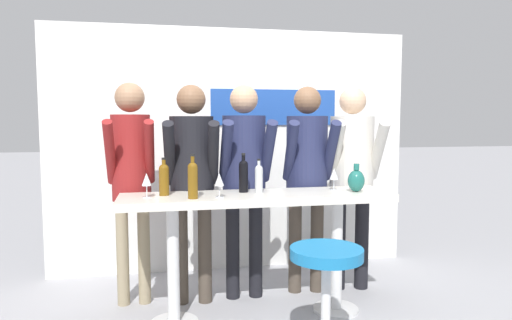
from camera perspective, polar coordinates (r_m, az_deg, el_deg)
ground_plane at (r=3.74m, az=0.24°, el=-19.07°), size 40.00×40.00×0.00m
back_wall at (r=4.68m, az=-2.85°, el=1.29°), size 3.66×0.12×2.44m
tasting_table at (r=3.49m, az=0.24°, el=-7.21°), size 2.06×0.49×0.97m
bar_stool at (r=2.98m, az=8.75°, el=-15.26°), size 0.48×0.48×0.74m
person_far_left at (r=3.83m, az=-15.33°, el=-0.69°), size 0.38×0.53×1.83m
person_left at (r=3.76m, az=-8.00°, el=-1.08°), size 0.45×0.57×1.81m
person_center_left at (r=3.84m, az=-1.48°, el=-0.86°), size 0.44×0.56×1.82m
person_center at (r=4.00m, az=6.39°, el=-0.66°), size 0.47×0.59×1.82m
person_center_right at (r=4.14m, az=11.89°, el=-0.67°), size 0.51×0.62×1.81m
wine_bottle_0 at (r=3.52m, az=-1.58°, el=-1.80°), size 0.07×0.07×0.30m
wine_bottle_1 at (r=3.49m, az=0.36°, el=-2.18°), size 0.06×0.06×0.26m
wine_bottle_2 at (r=3.26m, az=-7.91°, el=-2.29°), size 0.07×0.07×0.32m
wine_bottle_3 at (r=3.43m, az=-11.43°, el=-2.21°), size 0.07×0.07×0.28m
wine_glass_0 at (r=3.27m, az=-4.62°, el=-2.56°), size 0.07×0.07×0.18m
wine_glass_1 at (r=3.66m, az=9.73°, el=-1.81°), size 0.07×0.07×0.18m
wine_glass_2 at (r=3.36m, az=-13.52°, el=-2.49°), size 0.07×0.07×0.18m
decorative_vase at (r=3.63m, az=12.41°, el=-2.51°), size 0.13×0.13×0.22m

